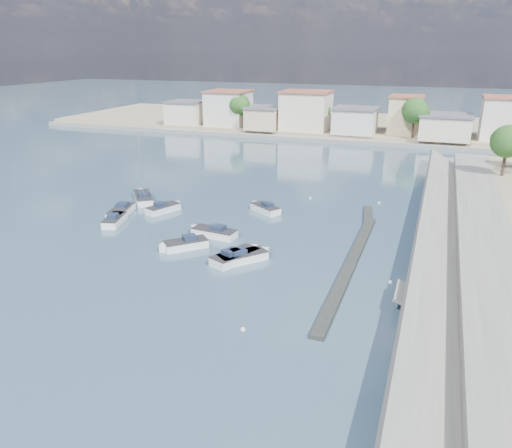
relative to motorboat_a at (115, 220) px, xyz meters
The scene contains 17 objects.
ground 33.90m from the motorboat_a, 54.24° to the left, with size 400.00×400.00×0.00m, color #2D4A5A.
seawall_walkway 38.32m from the motorboat_a, ahead, with size 5.00×90.00×1.80m, color slate.
breakwater 26.72m from the motorboat_a, ahead, with size 2.00×31.02×0.35m.
far_shore_land 81.94m from the motorboat_a, 76.01° to the left, with size 160.00×40.00×1.40m, color gray.
far_shore_quay 61.77m from the motorboat_a, 71.29° to the left, with size 160.00×2.50×0.80m, color slate.
far_town 71.44m from the motorboat_a, 64.65° to the left, with size 113.01×12.80×8.35m.
shore_trees 62.61m from the motorboat_a, 63.15° to the left, with size 74.56×38.32×7.92m.
motorboat_a is the anchor object (origin of this frame).
motorboat_b 17.44m from the motorboat_a, 16.14° to the right, with size 3.76×5.35×1.48m.
motorboat_c 11.93m from the motorboat_a, ahead, with size 5.32×2.31×1.48m.
motorboat_d 11.47m from the motorboat_a, 20.74° to the right, with size 4.21×4.23×1.48m.
motorboat_e 6.38m from the motorboat_a, 61.42° to the left, with size 3.10×4.61×1.48m.
motorboat_f 17.27m from the motorboat_a, 34.22° to the left, with size 4.27×3.59×1.48m.
motorboat_g 2.80m from the motorboat_a, 113.36° to the left, with size 3.04×5.58×1.48m.
motorboat_h 18.08m from the motorboat_a, 15.14° to the right, with size 4.31×4.68×1.48m.
sailboat 8.94m from the motorboat_a, 102.47° to the left, with size 5.09×5.77×9.00m.
mooring_buoys 26.04m from the motorboat_a, ahead, with size 14.23×34.17×0.36m.
Camera 1 is at (13.19, -31.53, 18.56)m, focal length 35.00 mm.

